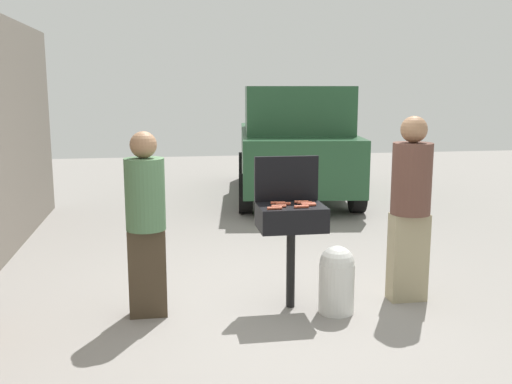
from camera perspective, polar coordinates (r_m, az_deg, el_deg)
The scene contains 16 objects.
ground_plane at distance 5.51m, azimuth 1.06°, elevation -11.18°, with size 24.00×24.00×0.00m, color gray.
bbq_grill at distance 5.29m, azimuth 3.45°, elevation -2.86°, with size 0.60×0.44×0.96m.
grill_lid_open at distance 5.44m, azimuth 2.99°, elevation 1.31°, with size 0.60×0.05×0.42m, color black.
hot_dog_0 at distance 5.36m, azimuth 4.46°, elevation -0.97°, with size 0.03×0.03×0.13m, color #C6593D.
hot_dog_1 at distance 5.29m, azimuth 5.08°, elevation -1.14°, with size 0.03×0.03×0.13m, color #B74C33.
hot_dog_2 at distance 5.07m, azimuth 1.81°, elevation -1.59°, with size 0.03×0.03×0.13m, color #C6593D.
hot_dog_3 at distance 5.30m, azimuth 2.14°, elevation -1.07°, with size 0.03×0.03×0.13m, color #B74C33.
hot_dog_4 at distance 5.16m, azimuth 2.24°, elevation -1.40°, with size 0.03×0.03×0.13m, color #C6593D.
hot_dog_5 at distance 5.33m, azimuth 4.79°, elevation -1.05°, with size 0.03×0.03×0.13m, color #C6593D.
hot_dog_6 at distance 5.23m, azimuth 5.18°, elevation -1.26°, with size 0.03×0.03×0.13m, color #B74C33.
hot_dog_7 at distance 5.27m, azimuth 2.69°, elevation -1.14°, with size 0.03×0.03×0.13m, color #B74C33.
hot_dog_8 at distance 5.15m, azimuth 4.46°, elevation -1.44°, with size 0.03×0.03×0.13m, color #B74C33.
propane_tank at distance 5.34m, azimuth 7.88°, elevation -8.32°, with size 0.32×0.32×0.62m.
person_left at distance 5.16m, azimuth -10.71°, elevation -2.50°, with size 0.34×0.34×1.64m.
person_right at distance 5.63m, azimuth 14.85°, elevation -0.98°, with size 0.37×0.37×1.75m.
parked_minivan at distance 10.80m, azimuth 3.70°, elevation 4.99°, with size 2.50×4.61×2.02m.
Camera 1 is at (-0.92, -5.05, 2.02)m, focal length 40.97 mm.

